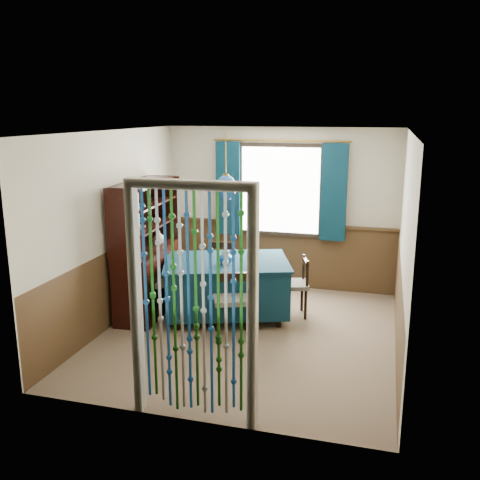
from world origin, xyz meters
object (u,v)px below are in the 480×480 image
(chair_near, at_px, (233,300))
(chair_right, at_px, (295,285))
(chair_far, at_px, (222,270))
(pendant_lamp, at_px, (226,187))
(chair_left, at_px, (153,282))
(sideboard, at_px, (147,268))
(dining_table, at_px, (227,285))
(vase_table, at_px, (226,258))
(vase_sideboard, at_px, (159,236))
(bowl_shelf, at_px, (139,228))

(chair_near, height_order, chair_right, chair_near)
(chair_far, xyz_separation_m, pendant_lamp, (0.26, -0.62, 1.31))
(chair_near, bearing_deg, chair_left, 142.27)
(chair_left, bearing_deg, sideboard, -172.19)
(chair_right, distance_m, pendant_lamp, 1.63)
(dining_table, relative_size, chair_near, 2.11)
(sideboard, distance_m, vase_table, 1.17)
(chair_far, height_order, vase_sideboard, vase_sideboard)
(pendant_lamp, bearing_deg, dining_table, 135.00)
(pendant_lamp, bearing_deg, bowl_shelf, -158.33)
(chair_far, xyz_separation_m, sideboard, (-0.85, -0.71, 0.16))
(chair_far, xyz_separation_m, vase_table, (0.29, -0.76, 0.41))
(chair_near, distance_m, chair_right, 1.12)
(chair_right, relative_size, vase_sideboard, 4.03)
(chair_far, height_order, vase_table, vase_table)
(dining_table, height_order, sideboard, sideboard)
(chair_right, bearing_deg, pendant_lamp, 91.29)
(chair_left, height_order, vase_sideboard, vase_sideboard)
(vase_table, relative_size, bowl_shelf, 0.87)
(vase_table, bearing_deg, chair_far, 111.27)
(sideboard, height_order, vase_table, sideboard)
(bowl_shelf, xyz_separation_m, vase_sideboard, (0.00, 0.61, -0.26))
(vase_sideboard, bearing_deg, vase_table, -17.32)
(dining_table, bearing_deg, chair_far, 93.94)
(chair_left, height_order, sideboard, sideboard)
(sideboard, bearing_deg, vase_table, -6.18)
(chair_left, bearing_deg, dining_table, 73.23)
(chair_left, distance_m, chair_right, 1.92)
(dining_table, xyz_separation_m, sideboard, (-1.11, -0.09, 0.17))
(dining_table, distance_m, vase_sideboard, 1.20)
(chair_near, xyz_separation_m, chair_right, (0.61, 0.94, -0.05))
(bowl_shelf, bearing_deg, chair_left, 52.75)
(chair_right, xyz_separation_m, sideboard, (-1.99, -0.39, 0.19))
(sideboard, bearing_deg, chair_near, -25.14)
(chair_near, xyz_separation_m, bowl_shelf, (-1.32, 0.22, 0.79))
(chair_right, height_order, bowl_shelf, bowl_shelf)
(vase_sideboard, bearing_deg, pendant_lamp, -10.57)
(chair_right, distance_m, vase_table, 1.05)
(vase_table, distance_m, vase_sideboard, 1.14)
(pendant_lamp, distance_m, bowl_shelf, 1.24)
(sideboard, bearing_deg, bowl_shelf, -83.20)
(sideboard, relative_size, vase_sideboard, 9.01)
(chair_near, distance_m, chair_left, 1.26)
(dining_table, height_order, chair_right, chair_right)
(chair_right, distance_m, vase_sideboard, 2.02)
(chair_left, xyz_separation_m, chair_right, (1.83, 0.58, -0.06))
(pendant_lamp, bearing_deg, sideboard, -175.23)
(dining_table, distance_m, sideboard, 1.13)
(vase_table, bearing_deg, chair_left, -171.90)
(dining_table, relative_size, chair_right, 2.36)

